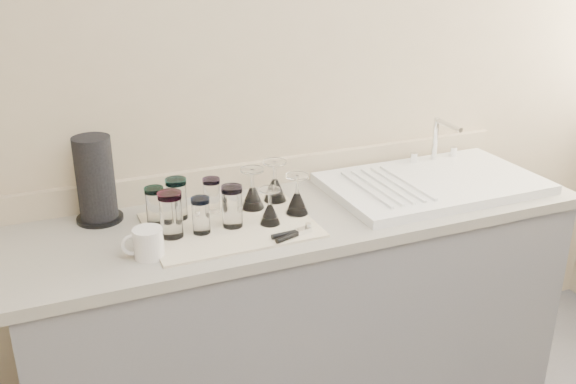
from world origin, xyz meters
name	(u,v)px	position (x,y,z in m)	size (l,w,h in m)	color
counter_unit	(303,316)	(0.00, 1.20, 0.45)	(2.06, 0.62, 0.90)	slate
sink_unit	(433,183)	(0.55, 1.20, 0.92)	(0.82, 0.50, 0.22)	white
dish_towel	(230,225)	(-0.29, 1.17, 0.90)	(0.55, 0.42, 0.01)	silver
tumbler_teal	(155,205)	(-0.52, 1.28, 0.97)	(0.06, 0.06, 0.13)	white
tumbler_cyan	(177,198)	(-0.44, 1.29, 0.98)	(0.07, 0.07, 0.14)	white
tumbler_purple	(212,195)	(-0.31, 1.30, 0.97)	(0.06, 0.06, 0.12)	white
tumbler_magenta	(171,214)	(-0.49, 1.15, 0.99)	(0.08, 0.08, 0.15)	white
tumbler_blue	(201,215)	(-0.40, 1.14, 0.97)	(0.06, 0.06, 0.12)	white
tumbler_lavender	(232,206)	(-0.29, 1.15, 0.98)	(0.07, 0.07, 0.14)	white
goblet_back_left	(253,195)	(-0.17, 1.27, 0.96)	(0.08, 0.08, 0.15)	white
goblet_back_right	(275,187)	(-0.07, 1.30, 0.96)	(0.09, 0.09, 0.15)	white
goblet_front_left	(270,212)	(-0.16, 1.12, 0.95)	(0.07, 0.07, 0.13)	white
goblet_front_right	(297,200)	(-0.04, 1.17, 0.96)	(0.08, 0.08, 0.14)	white
can_opener	(292,234)	(-0.13, 1.00, 0.92)	(0.14, 0.07, 0.02)	silver
white_mug	(147,243)	(-0.59, 1.06, 0.95)	(0.13, 0.10, 0.09)	silver
paper_towel_roll	(96,180)	(-0.69, 1.40, 1.05)	(0.16, 0.16, 0.30)	black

